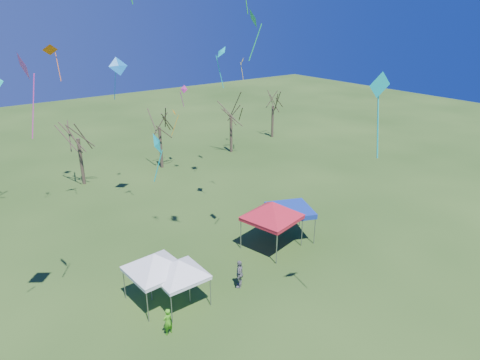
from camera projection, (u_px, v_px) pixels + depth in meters
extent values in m
plane|color=#244215|center=(258.00, 297.00, 25.59)|extent=(140.00, 140.00, 0.00)
cylinder|color=#3D2D21|center=(81.00, 162.00, 41.53)|extent=(0.32, 0.32, 4.64)
cylinder|color=#3D2D21|center=(161.00, 148.00, 46.01)|extent=(0.32, 0.32, 4.49)
cylinder|color=#3D2D21|center=(231.00, 134.00, 51.20)|extent=(0.32, 0.32, 4.47)
cylinder|color=#3D2D21|center=(272.00, 122.00, 57.46)|extent=(0.32, 0.32, 4.23)
cylinder|color=gray|center=(172.00, 309.00, 23.10)|extent=(0.05, 0.05, 1.79)
cylinder|color=gray|center=(151.00, 287.00, 24.97)|extent=(0.05, 0.05, 1.79)
cylinder|color=gray|center=(211.00, 292.00, 24.51)|extent=(0.05, 0.05, 1.79)
cylinder|color=gray|center=(188.00, 272.00, 26.38)|extent=(0.05, 0.05, 1.79)
cube|color=white|center=(180.00, 275.00, 24.37)|extent=(2.69, 2.69, 0.22)
pyramid|color=white|center=(179.00, 260.00, 24.00)|extent=(3.81, 3.81, 0.90)
cylinder|color=gray|center=(148.00, 307.00, 23.15)|extent=(0.06, 0.06, 1.95)
cylinder|color=gray|center=(124.00, 285.00, 25.07)|extent=(0.06, 0.06, 1.95)
cylinder|color=gray|center=(189.00, 287.00, 24.82)|extent=(0.06, 0.06, 1.95)
cylinder|color=gray|center=(164.00, 268.00, 26.74)|extent=(0.06, 0.06, 1.95)
cube|color=white|center=(155.00, 270.00, 24.54)|extent=(3.12, 3.12, 0.23)
pyramid|color=white|center=(154.00, 254.00, 24.14)|extent=(4.13, 4.13, 0.98)
cylinder|color=gray|center=(277.00, 249.00, 28.52)|extent=(0.07, 0.07, 2.23)
cylinder|color=gray|center=(241.00, 235.00, 30.40)|extent=(0.07, 0.07, 2.23)
cylinder|color=gray|center=(302.00, 232.00, 30.74)|extent=(0.07, 0.07, 2.23)
cylinder|color=gray|center=(267.00, 219.00, 32.62)|extent=(0.07, 0.07, 2.23)
cube|color=#B61122|center=(272.00, 218.00, 30.11)|extent=(4.01, 4.01, 0.27)
pyramid|color=#B61122|center=(273.00, 202.00, 29.65)|extent=(4.62, 4.62, 1.12)
cylinder|color=gray|center=(277.00, 236.00, 30.42)|extent=(0.06, 0.06, 2.04)
cylinder|color=gray|center=(265.00, 219.00, 32.99)|extent=(0.06, 0.06, 2.04)
cylinder|color=gray|center=(315.00, 231.00, 31.07)|extent=(0.06, 0.06, 2.04)
cylinder|color=gray|center=(300.00, 215.00, 33.64)|extent=(0.06, 0.06, 2.04)
cube|color=navy|center=(290.00, 211.00, 31.61)|extent=(4.00, 4.00, 0.24)
cube|color=navy|center=(290.00, 209.00, 31.54)|extent=(4.00, 4.00, 0.12)
imported|color=slate|center=(240.00, 274.00, 26.20)|extent=(1.09, 1.08, 1.85)
imported|color=#46AB1B|center=(168.00, 322.00, 22.37)|extent=(0.64, 0.49, 1.57)
cone|color=green|center=(254.00, 18.00, 23.63)|extent=(0.94, 1.25, 1.08)
cube|color=green|center=(255.00, 42.00, 23.78)|extent=(0.69, 0.34, 1.98)
cone|color=orange|center=(50.00, 49.00, 30.69)|extent=(1.17, 0.89, 0.88)
cube|color=orange|center=(58.00, 67.00, 31.33)|extent=(0.14, 0.79, 1.99)
cone|color=#0DC6BD|center=(221.00, 52.00, 30.76)|extent=(0.87, 1.12, 0.84)
cube|color=#0DC6BD|center=(220.00, 72.00, 31.53)|extent=(0.61, 0.13, 2.41)
cone|color=#E833A4|center=(184.00, 89.00, 40.36)|extent=(0.52, 0.78, 0.79)
cube|color=#E833A4|center=(182.00, 99.00, 40.82)|extent=(0.52, 0.30, 1.56)
cone|color=#0BAAA0|center=(158.00, 143.00, 19.71)|extent=(0.95, 1.02, 0.98)
cube|color=#0BAAA0|center=(158.00, 166.00, 19.86)|extent=(0.42, 0.37, 1.57)
cone|color=orange|center=(174.00, 112.00, 45.14)|extent=(0.79, 0.92, 0.74)
cube|color=orange|center=(175.00, 125.00, 45.23)|extent=(0.78, 0.49, 2.25)
cone|color=#ED34AC|center=(24.00, 66.00, 18.56)|extent=(0.47, 1.29, 1.27)
cube|color=#ED34AC|center=(33.00, 107.00, 19.01)|extent=(0.58, 0.05, 2.87)
cone|color=blue|center=(118.00, 66.00, 32.64)|extent=(1.52, 0.79, 1.40)
cube|color=blue|center=(115.00, 86.00, 32.96)|extent=(0.07, 0.89, 2.22)
cube|color=green|center=(247.00, 4.00, 30.05)|extent=(0.05, 0.31, 1.28)
cone|color=yellow|center=(242.00, 61.00, 49.05)|extent=(0.78, 0.91, 0.80)
cube|color=yellow|center=(242.00, 71.00, 49.65)|extent=(0.33, 0.24, 2.03)
cone|color=#0ED5D6|center=(379.00, 85.00, 17.67)|extent=(1.17, 0.45, 1.14)
cube|color=#0ED5D6|center=(378.00, 125.00, 18.39)|extent=(0.12, 0.45, 2.90)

